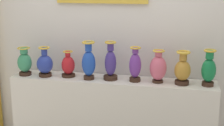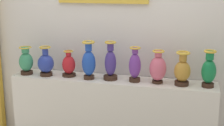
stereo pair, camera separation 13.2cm
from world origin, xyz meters
The scene contains 11 objects.
display_shelf centered at (0.00, 0.00, 0.43)m, with size 2.18×0.37×0.87m, color silver.
back_wall centered at (0.00, 0.24, 1.48)m, with size 4.09×0.14×2.94m.
vase_jade centered at (-0.97, -0.05, 1.01)m, with size 0.15×0.15×0.31m.
vase_cobalt centered at (-0.73, -0.06, 1.01)m, with size 0.18×0.18×0.33m.
vase_crimson centered at (-0.48, -0.01, 0.99)m, with size 0.15×0.15×0.28m.
vase_sapphire centered at (-0.24, -0.06, 1.05)m, with size 0.14×0.14×0.41m.
vase_indigo centered at (-0.01, -0.02, 1.04)m, with size 0.15×0.15×0.41m.
vase_violet centered at (0.25, -0.03, 1.04)m, with size 0.12×0.12×0.36m.
vase_rose centered at (0.48, -0.02, 1.03)m, with size 0.17×0.17×0.34m.
vase_ochre centered at (0.73, -0.03, 1.02)m, with size 0.16×0.16×0.34m.
vase_emerald centered at (0.98, -0.03, 1.04)m, with size 0.14×0.14×0.37m.
Camera 1 is at (0.71, -3.26, 1.88)m, focal length 52.64 mm.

